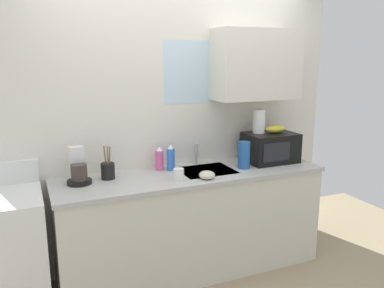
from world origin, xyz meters
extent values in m
cube|color=silver|center=(0.00, 0.35, 1.25)|extent=(3.07, 0.10, 2.50)
cube|color=silver|center=(0.69, 0.14, 1.79)|extent=(0.79, 0.32, 0.62)
cube|color=silver|center=(0.14, 0.31, 1.73)|extent=(0.56, 0.02, 0.55)
cube|color=silver|center=(0.00, 0.00, 0.43)|extent=(2.27, 0.60, 0.86)
cube|color=#B7B7B2|center=(0.00, 0.00, 0.88)|extent=(2.30, 0.63, 0.03)
cube|color=#9EA0A5|center=(0.14, 0.02, 0.83)|extent=(0.46, 0.38, 0.14)
cylinder|color=#B2B5BA|center=(0.14, 0.24, 1.00)|extent=(0.03, 0.03, 0.19)
cube|color=white|center=(-1.49, 0.00, 0.45)|extent=(0.60, 0.60, 0.90)
cube|color=black|center=(0.81, 0.05, 1.04)|extent=(0.46, 0.34, 0.27)
cube|color=black|center=(0.76, -0.12, 1.04)|extent=(0.28, 0.01, 0.17)
ellipsoid|color=gold|center=(0.86, 0.05, 1.20)|extent=(0.20, 0.11, 0.07)
cylinder|color=white|center=(0.71, 0.10, 1.28)|extent=(0.11, 0.11, 0.22)
cylinder|color=black|center=(-0.91, 0.08, 0.92)|extent=(0.19, 0.19, 0.03)
cylinder|color=#3F332D|center=(-0.91, 0.07, 1.00)|extent=(0.12, 0.12, 0.13)
cube|color=silver|center=(-0.91, 0.15, 1.05)|extent=(0.11, 0.09, 0.26)
cylinder|color=blue|center=(-0.14, 0.15, 1.00)|extent=(0.07, 0.07, 0.19)
cone|color=white|center=(-0.14, 0.15, 1.11)|extent=(0.05, 0.05, 0.04)
cylinder|color=#E55999|center=(-0.22, 0.20, 0.99)|extent=(0.07, 0.07, 0.17)
cone|color=white|center=(-0.22, 0.20, 1.09)|extent=(0.05, 0.05, 0.04)
cylinder|color=#2659A5|center=(0.47, -0.05, 1.02)|extent=(0.10, 0.10, 0.24)
cylinder|color=white|center=(-0.18, -0.14, 0.95)|extent=(0.08, 0.08, 0.09)
cylinder|color=black|center=(-0.68, 0.12, 0.97)|extent=(0.11, 0.11, 0.13)
cylinder|color=olive|center=(-0.70, 0.12, 1.06)|extent=(0.02, 0.02, 0.23)
cylinder|color=olive|center=(-0.67, 0.13, 1.05)|extent=(0.03, 0.02, 0.22)
cylinder|color=olive|center=(-0.68, 0.10, 1.06)|extent=(0.01, 0.01, 0.24)
ellipsoid|color=beige|center=(0.04, -0.20, 0.93)|extent=(0.13, 0.13, 0.06)
camera|label=1|loc=(-1.27, -2.94, 1.87)|focal=36.95mm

